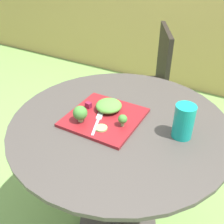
{
  "coord_description": "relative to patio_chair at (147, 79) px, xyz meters",
  "views": [
    {
      "loc": [
        0.41,
        -0.81,
        1.41
      ],
      "look_at": [
        -0.03,
        -0.01,
        0.8
      ],
      "focal_mm": 42.14,
      "sensor_mm": 36.0,
      "label": 1
    }
  ],
  "objects": [
    {
      "name": "broccoli_floret_0",
      "position": [
        0.09,
        -0.95,
        0.29
      ],
      "size": [
        0.06,
        0.06,
        0.07
      ],
      "color": "#99B770",
      "rests_on": "salad_plate"
    },
    {
      "name": "beet_chunk_0",
      "position": [
        0.06,
        -0.85,
        0.26
      ],
      "size": [
        0.03,
        0.02,
        0.03
      ],
      "primitive_type": "cube",
      "rotation": [
        0.0,
        0.0,
        6.1
      ],
      "color": "maroon",
      "rests_on": "salad_plate"
    },
    {
      "name": "patio_chair",
      "position": [
        0.0,
        0.0,
        0.0
      ],
      "size": [
        0.59,
        0.59,
        0.9
      ],
      "color": "black",
      "rests_on": "ground_plane"
    },
    {
      "name": "salad_plate",
      "position": [
        0.15,
        -0.87,
        0.24
      ],
      "size": [
        0.3,
        0.3,
        0.01
      ],
      "primitive_type": "cube",
      "color": "maroon",
      "rests_on": "patio_table"
    },
    {
      "name": "bamboo_fence",
      "position": [
        0.22,
        1.05,
        0.32
      ],
      "size": [
        8.0,
        0.08,
        1.68
      ],
      "primitive_type": "cube",
      "color": "tan",
      "rests_on": "ground_plane"
    },
    {
      "name": "patio_table",
      "position": [
        0.22,
        -0.85,
        -0.03
      ],
      "size": [
        0.94,
        0.94,
        0.76
      ],
      "color": "#423D38",
      "rests_on": "ground_plane"
    },
    {
      "name": "broccoli_floret_1",
      "position": [
        0.25,
        -0.89,
        0.28
      ],
      "size": [
        0.04,
        0.04,
        0.05
      ],
      "color": "#99B770",
      "rests_on": "salad_plate"
    },
    {
      "name": "fork",
      "position": [
        0.15,
        -0.92,
        0.25
      ],
      "size": [
        0.07,
        0.15,
        0.0
      ],
      "color": "silver",
      "rests_on": "salad_plate"
    },
    {
      "name": "lettuce_mound",
      "position": [
        0.15,
        -0.82,
        0.27
      ],
      "size": [
        0.11,
        0.12,
        0.04
      ],
      "primitive_type": "ellipsoid",
      "color": "#519338",
      "rests_on": "salad_plate"
    },
    {
      "name": "cucumber_slice_0",
      "position": [
        0.19,
        -0.95,
        0.25
      ],
      "size": [
        0.05,
        0.05,
        0.01
      ],
      "primitive_type": "cylinder",
      "color": "#8EB766",
      "rests_on": "salad_plate"
    },
    {
      "name": "drinking_glass",
      "position": [
        0.48,
        -0.82,
        0.29
      ],
      "size": [
        0.08,
        0.08,
        0.14
      ],
      "color": "#149989",
      "rests_on": "patio_table"
    }
  ]
}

